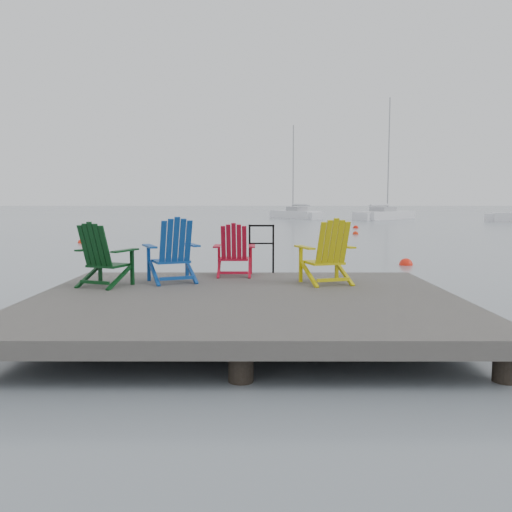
{
  "coord_description": "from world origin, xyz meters",
  "views": [
    {
      "loc": [
        0.16,
        -7.57,
        1.84
      ],
      "look_at": [
        0.15,
        2.1,
        0.85
      ],
      "focal_mm": 38.0,
      "sensor_mm": 36.0,
      "label": 1
    }
  ],
  "objects_px": {
    "chair_green": "(103,255)",
    "chair_blue": "(173,250)",
    "handrail": "(261,244)",
    "buoy_b": "(82,243)",
    "chair_red": "(234,250)",
    "sailboat_near": "(295,215)",
    "chair_yellow": "(328,252)",
    "buoy_a": "(406,265)",
    "buoy_c": "(355,234)",
    "buoy_d": "(356,228)",
    "sailboat_mid": "(385,216)"
  },
  "relations": [
    {
      "from": "chair_green",
      "to": "sailboat_mid",
      "type": "bearing_deg",
      "value": 93.16
    },
    {
      "from": "chair_green",
      "to": "chair_yellow",
      "type": "distance_m",
      "value": 3.55
    },
    {
      "from": "buoy_b",
      "to": "sailboat_near",
      "type": "bearing_deg",
      "value": 70.84
    },
    {
      "from": "chair_blue",
      "to": "buoy_b",
      "type": "relative_size",
      "value": 3.06
    },
    {
      "from": "chair_blue",
      "to": "buoy_d",
      "type": "height_order",
      "value": "chair_blue"
    },
    {
      "from": "buoy_b",
      "to": "chair_green",
      "type": "bearing_deg",
      "value": -70.92
    },
    {
      "from": "buoy_b",
      "to": "buoy_d",
      "type": "height_order",
      "value": "buoy_d"
    },
    {
      "from": "handrail",
      "to": "buoy_d",
      "type": "bearing_deg",
      "value": 76.01
    },
    {
      "from": "handrail",
      "to": "chair_blue",
      "type": "distance_m",
      "value": 1.9
    },
    {
      "from": "chair_blue",
      "to": "chair_red",
      "type": "relative_size",
      "value": 1.13
    },
    {
      "from": "chair_blue",
      "to": "chair_yellow",
      "type": "height_order",
      "value": "chair_blue"
    },
    {
      "from": "handrail",
      "to": "chair_red",
      "type": "bearing_deg",
      "value": -135.83
    },
    {
      "from": "chair_blue",
      "to": "chair_red",
      "type": "bearing_deg",
      "value": 14.61
    },
    {
      "from": "chair_green",
      "to": "buoy_a",
      "type": "relative_size",
      "value": 2.55
    },
    {
      "from": "handrail",
      "to": "chair_red",
      "type": "relative_size",
      "value": 0.97
    },
    {
      "from": "chair_blue",
      "to": "sailboat_mid",
      "type": "height_order",
      "value": "sailboat_mid"
    },
    {
      "from": "chair_green",
      "to": "chair_red",
      "type": "distance_m",
      "value": 2.31
    },
    {
      "from": "chair_red",
      "to": "chair_yellow",
      "type": "height_order",
      "value": "chair_yellow"
    },
    {
      "from": "chair_yellow",
      "to": "chair_red",
      "type": "bearing_deg",
      "value": 132.74
    },
    {
      "from": "chair_blue",
      "to": "buoy_a",
      "type": "bearing_deg",
      "value": 26.87
    },
    {
      "from": "buoy_c",
      "to": "chair_green",
      "type": "bearing_deg",
      "value": -110.09
    },
    {
      "from": "chair_red",
      "to": "buoy_b",
      "type": "bearing_deg",
      "value": 117.12
    },
    {
      "from": "chair_green",
      "to": "chair_blue",
      "type": "bearing_deg",
      "value": 43.6
    },
    {
      "from": "sailboat_near",
      "to": "chair_yellow",
      "type": "bearing_deg",
      "value": -123.34
    },
    {
      "from": "handrail",
      "to": "buoy_b",
      "type": "height_order",
      "value": "handrail"
    },
    {
      "from": "chair_yellow",
      "to": "sailboat_near",
      "type": "xyz_separation_m",
      "value": [
        2.92,
        48.81,
        -0.67
      ]
    },
    {
      "from": "chair_red",
      "to": "buoy_d",
      "type": "relative_size",
      "value": 2.44
    },
    {
      "from": "chair_blue",
      "to": "buoy_d",
      "type": "relative_size",
      "value": 2.77
    },
    {
      "from": "buoy_c",
      "to": "buoy_b",
      "type": "bearing_deg",
      "value": -154.51
    },
    {
      "from": "sailboat_mid",
      "to": "chair_red",
      "type": "bearing_deg",
      "value": -66.27
    },
    {
      "from": "sailboat_near",
      "to": "sailboat_mid",
      "type": "relative_size",
      "value": 0.81
    },
    {
      "from": "chair_red",
      "to": "buoy_a",
      "type": "bearing_deg",
      "value": 51.36
    },
    {
      "from": "chair_green",
      "to": "sailboat_near",
      "type": "bearing_deg",
      "value": 103.97
    },
    {
      "from": "sailboat_mid",
      "to": "buoy_c",
      "type": "xyz_separation_m",
      "value": [
        -7.56,
        -25.12,
        -0.35
      ]
    },
    {
      "from": "chair_yellow",
      "to": "handrail",
      "type": "bearing_deg",
      "value": 110.57
    },
    {
      "from": "handrail",
      "to": "buoy_a",
      "type": "height_order",
      "value": "handrail"
    },
    {
      "from": "chair_green",
      "to": "chair_red",
      "type": "bearing_deg",
      "value": 51.57
    },
    {
      "from": "handrail",
      "to": "chair_green",
      "type": "relative_size",
      "value": 0.91
    },
    {
      "from": "handrail",
      "to": "chair_blue",
      "type": "xyz_separation_m",
      "value": [
        -1.46,
        -1.21,
        -0.01
      ]
    },
    {
      "from": "buoy_b",
      "to": "buoy_c",
      "type": "distance_m",
      "value": 14.58
    },
    {
      "from": "buoy_b",
      "to": "buoy_d",
      "type": "xyz_separation_m",
      "value": [
        14.4,
        12.97,
        0.0
      ]
    },
    {
      "from": "buoy_a",
      "to": "buoy_b",
      "type": "bearing_deg",
      "value": 145.61
    },
    {
      "from": "buoy_c",
      "to": "buoy_d",
      "type": "xyz_separation_m",
      "value": [
        1.24,
        6.69,
        0.0
      ]
    },
    {
      "from": "chair_yellow",
      "to": "buoy_c",
      "type": "xyz_separation_m",
      "value": [
        4.34,
        21.29,
        -1.02
      ]
    },
    {
      "from": "buoy_c",
      "to": "sailboat_mid",
      "type": "bearing_deg",
      "value": 73.25
    },
    {
      "from": "buoy_d",
      "to": "buoy_a",
      "type": "bearing_deg",
      "value": -96.52
    },
    {
      "from": "sailboat_near",
      "to": "buoy_d",
      "type": "distance_m",
      "value": 21.0
    },
    {
      "from": "sailboat_near",
      "to": "sailboat_mid",
      "type": "height_order",
      "value": "sailboat_mid"
    },
    {
      "from": "handrail",
      "to": "chair_red",
      "type": "xyz_separation_m",
      "value": [
        -0.49,
        -0.47,
        -0.07
      ]
    },
    {
      "from": "chair_yellow",
      "to": "chair_blue",
      "type": "bearing_deg",
      "value": 159.57
    }
  ]
}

